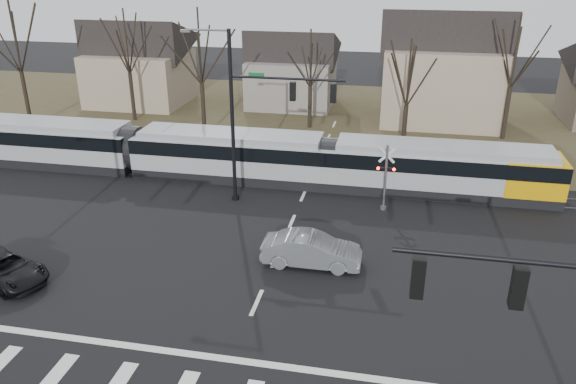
% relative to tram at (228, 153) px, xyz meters
% --- Properties ---
extents(ground, '(140.00, 140.00, 0.00)m').
position_rel_tram_xyz_m(ground, '(5.45, -16.00, -1.73)').
color(ground, black).
extents(grass_verge, '(140.00, 28.00, 0.01)m').
position_rel_tram_xyz_m(grass_verge, '(5.45, 16.00, -1.73)').
color(grass_verge, '#38331E').
rests_on(grass_verge, ground).
extents(stop_line, '(28.00, 0.35, 0.01)m').
position_rel_tram_xyz_m(stop_line, '(5.45, -17.80, -1.73)').
color(stop_line, silver).
rests_on(stop_line, ground).
extents(lane_dashes, '(0.18, 30.00, 0.01)m').
position_rel_tram_xyz_m(lane_dashes, '(5.45, -0.00, -1.73)').
color(lane_dashes, silver).
rests_on(lane_dashes, ground).
extents(rail_pair, '(90.00, 1.52, 0.06)m').
position_rel_tram_xyz_m(rail_pair, '(5.45, -0.20, -1.70)').
color(rail_pair, '#59595E').
rests_on(rail_pair, ground).
extents(tram, '(41.95, 3.11, 3.18)m').
position_rel_tram_xyz_m(tram, '(0.00, 0.00, 0.00)').
color(tram, gray).
rests_on(tram, ground).
extents(sedan, '(1.77, 4.84, 1.58)m').
position_rel_tram_xyz_m(sedan, '(7.27, -10.32, -0.94)').
color(sedan, slate).
rests_on(sedan, ground).
extents(suv, '(5.12, 6.01, 1.29)m').
position_rel_tram_xyz_m(suv, '(-6.41, -14.54, -1.09)').
color(suv, black).
rests_on(suv, ground).
extents(signal_pole_far, '(9.28, 0.44, 10.20)m').
position_rel_tram_xyz_m(signal_pole_far, '(3.04, -3.50, 3.97)').
color(signal_pole_far, black).
rests_on(signal_pole_far, ground).
extents(rail_crossing_signal, '(1.08, 0.36, 4.00)m').
position_rel_tram_xyz_m(rail_crossing_signal, '(10.45, -3.21, 0.15)').
color(rail_crossing_signal, '#59595B').
rests_on(rail_crossing_signal, ground).
extents(tree_row, '(59.20, 7.20, 10.00)m').
position_rel_tram_xyz_m(tree_row, '(7.45, 10.00, 3.27)').
color(tree_row, black).
rests_on(tree_row, ground).
extents(house_a, '(9.72, 8.64, 8.60)m').
position_rel_tram_xyz_m(house_a, '(-14.55, 18.00, 2.73)').
color(house_a, gray).
rests_on(house_a, ground).
extents(house_b, '(8.64, 7.56, 7.65)m').
position_rel_tram_xyz_m(house_b, '(0.45, 20.00, 2.24)').
color(house_b, slate).
rests_on(house_b, ground).
extents(house_c, '(10.80, 8.64, 10.10)m').
position_rel_tram_xyz_m(house_c, '(14.45, 17.00, 3.50)').
color(house_c, gray).
rests_on(house_c, ground).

